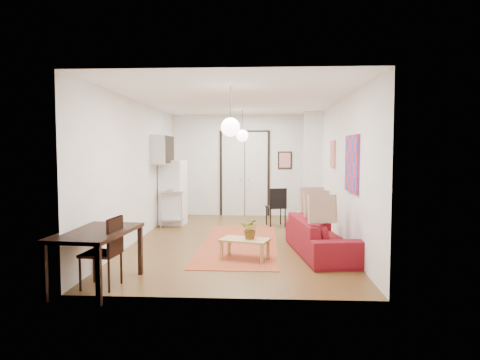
{
  "coord_description": "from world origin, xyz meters",
  "views": [
    {
      "loc": [
        0.51,
        -8.81,
        1.89
      ],
      "look_at": [
        0.03,
        0.26,
        1.25
      ],
      "focal_mm": 32.0,
      "sensor_mm": 36.0,
      "label": 1
    }
  ],
  "objects_px": {
    "coffee_table": "(245,242)",
    "fridge": "(173,193)",
    "kitchen_counter": "(174,202)",
    "dining_table": "(97,237)",
    "dining_chair_near": "(103,245)",
    "black_side_chair": "(276,203)",
    "dining_chair_far": "(103,245)",
    "sofa": "(322,236)"
  },
  "relations": [
    {
      "from": "fridge",
      "to": "dining_table",
      "type": "distance_m",
      "value": 5.0
    },
    {
      "from": "dining_table",
      "to": "dining_chair_near",
      "type": "distance_m",
      "value": 0.18
    },
    {
      "from": "kitchen_counter",
      "to": "dining_chair_near",
      "type": "xyz_separation_m",
      "value": [
        0.05,
        -4.95,
        -0.0
      ]
    },
    {
      "from": "kitchen_counter",
      "to": "sofa",
      "type": "bearing_deg",
      "value": -47.08
    },
    {
      "from": "kitchen_counter",
      "to": "fridge",
      "type": "distance_m",
      "value": 0.25
    },
    {
      "from": "coffee_table",
      "to": "fridge",
      "type": "relative_size",
      "value": 0.56
    },
    {
      "from": "dining_table",
      "to": "dining_chair_near",
      "type": "xyz_separation_m",
      "value": [
        0.05,
        0.1,
        -0.14
      ]
    },
    {
      "from": "dining_table",
      "to": "black_side_chair",
      "type": "bearing_deg",
      "value": 62.82
    },
    {
      "from": "sofa",
      "to": "kitchen_counter",
      "type": "bearing_deg",
      "value": 39.89
    },
    {
      "from": "dining_table",
      "to": "dining_chair_far",
      "type": "relative_size",
      "value": 1.53
    },
    {
      "from": "coffee_table",
      "to": "dining_table",
      "type": "relative_size",
      "value": 0.61
    },
    {
      "from": "fridge",
      "to": "dining_chair_far",
      "type": "xyz_separation_m",
      "value": [
        0.05,
        -4.9,
        -0.25
      ]
    },
    {
      "from": "sofa",
      "to": "dining_chair_near",
      "type": "relative_size",
      "value": 2.33
    },
    {
      "from": "coffee_table",
      "to": "fridge",
      "type": "height_order",
      "value": "fridge"
    },
    {
      "from": "fridge",
      "to": "dining_table",
      "type": "bearing_deg",
      "value": -82.0
    },
    {
      "from": "dining_chair_near",
      "to": "black_side_chair",
      "type": "distance_m",
      "value": 5.57
    },
    {
      "from": "fridge",
      "to": "black_side_chair",
      "type": "distance_m",
      "value": 2.61
    },
    {
      "from": "sofa",
      "to": "black_side_chair",
      "type": "height_order",
      "value": "black_side_chair"
    },
    {
      "from": "black_side_chair",
      "to": "coffee_table",
      "type": "bearing_deg",
      "value": 64.65
    },
    {
      "from": "coffee_table",
      "to": "fridge",
      "type": "bearing_deg",
      "value": 119.98
    },
    {
      "from": "black_side_chair",
      "to": "fridge",
      "type": "bearing_deg",
      "value": -13.73
    },
    {
      "from": "sofa",
      "to": "dining_chair_near",
      "type": "xyz_separation_m",
      "value": [
        -3.29,
        -1.93,
        0.23
      ]
    },
    {
      "from": "kitchen_counter",
      "to": "dining_table",
      "type": "distance_m",
      "value": 5.05
    },
    {
      "from": "dining_chair_near",
      "to": "dining_chair_far",
      "type": "relative_size",
      "value": 1.0
    },
    {
      "from": "coffee_table",
      "to": "fridge",
      "type": "distance_m",
      "value": 3.96
    },
    {
      "from": "coffee_table",
      "to": "dining_chair_far",
      "type": "distance_m",
      "value": 2.44
    },
    {
      "from": "coffee_table",
      "to": "kitchen_counter",
      "type": "bearing_deg",
      "value": 119.6
    },
    {
      "from": "sofa",
      "to": "dining_table",
      "type": "distance_m",
      "value": 3.92
    },
    {
      "from": "coffee_table",
      "to": "kitchen_counter",
      "type": "distance_m",
      "value": 3.98
    },
    {
      "from": "dining_chair_near",
      "to": "kitchen_counter",
      "type": "bearing_deg",
      "value": -173.84
    },
    {
      "from": "fridge",
      "to": "dining_table",
      "type": "relative_size",
      "value": 1.09
    },
    {
      "from": "sofa",
      "to": "coffee_table",
      "type": "relative_size",
      "value": 2.5
    },
    {
      "from": "dining_table",
      "to": "dining_chair_near",
      "type": "bearing_deg",
      "value": 62.22
    },
    {
      "from": "kitchen_counter",
      "to": "dining_chair_far",
      "type": "bearing_deg",
      "value": -94.37
    },
    {
      "from": "dining_table",
      "to": "kitchen_counter",
      "type": "bearing_deg",
      "value": 90.0
    },
    {
      "from": "fridge",
      "to": "black_side_chair",
      "type": "height_order",
      "value": "fridge"
    },
    {
      "from": "fridge",
      "to": "kitchen_counter",
      "type": "bearing_deg",
      "value": 98.0
    },
    {
      "from": "kitchen_counter",
      "to": "dining_chair_near",
      "type": "height_order",
      "value": "dining_chair_near"
    },
    {
      "from": "dining_table",
      "to": "coffee_table",
      "type": "bearing_deg",
      "value": 39.03
    },
    {
      "from": "kitchen_counter",
      "to": "fridge",
      "type": "xyz_separation_m",
      "value": [
        0.0,
        -0.05,
        0.25
      ]
    },
    {
      "from": "dining_table",
      "to": "dining_chair_near",
      "type": "height_order",
      "value": "dining_chair_near"
    },
    {
      "from": "sofa",
      "to": "coffee_table",
      "type": "height_order",
      "value": "sofa"
    }
  ]
}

